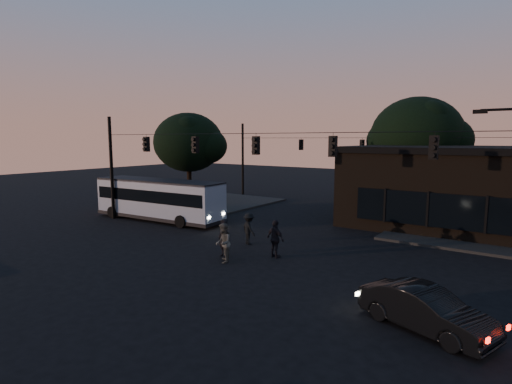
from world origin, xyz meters
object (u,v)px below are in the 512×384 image
Objects in this scene: pedestrian_b at (223,243)px; pedestrian_a at (224,238)px; pedestrian_d at (249,229)px; pedestrian_c at (275,239)px; building at (470,187)px; bus at (158,198)px; car at (425,309)px.

pedestrian_a is at bearing -177.04° from pedestrian_b.
pedestrian_b is 1.07× the size of pedestrian_d.
pedestrian_c is (2.20, 1.39, -0.01)m from pedestrian_a.
building is 17.39m from pedestrian_a.
pedestrian_d is (-0.97, 3.42, -0.07)m from pedestrian_b.
building is at bearing 24.74° from bus.
bus is at bearing 170.73° from pedestrian_a.
pedestrian_b is at bearing -30.26° from bus.
building reaches higher than pedestrian_a.
bus reaches higher than pedestrian_c.
pedestrian_a reaches higher than car.
pedestrian_b is (0.58, -0.71, -0.01)m from pedestrian_a.
building is 7.98× the size of pedestrian_a.
pedestrian_a is 1.08× the size of pedestrian_d.
bus reaches higher than pedestrian_d.
pedestrian_d is (-0.40, 2.71, -0.07)m from pedestrian_a.
building reaches higher than pedestrian_d.
bus is 21.03m from car.
car is at bearing -22.97° from bus.
bus reaches higher than car.
pedestrian_a is 1.01× the size of pedestrian_b.
pedestrian_c is at bearing 179.94° from pedestrian_d.
pedestrian_b reaches higher than pedestrian_d.
pedestrian_b is at bearing 66.66° from pedestrian_c.
car is 2.14× the size of pedestrian_c.
bus is 5.57× the size of pedestrian_c.
pedestrian_d is (-10.50, 5.12, 0.22)m from car.
car is 10.40m from pedestrian_a.
bus is at bearing -152.04° from pedestrian_b.
pedestrian_a is 2.61m from pedestrian_c.
pedestrian_c is (1.63, 2.10, 0.00)m from pedestrian_b.
pedestrian_d is at bearing -12.46° from pedestrian_c.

